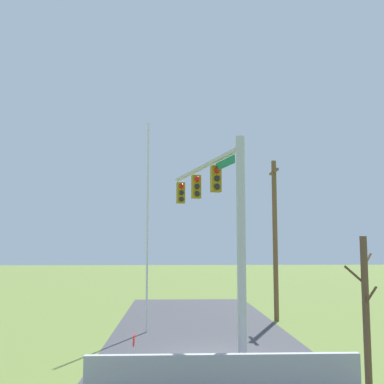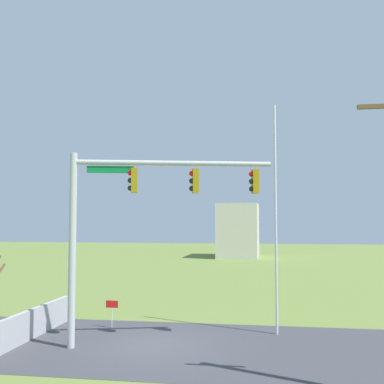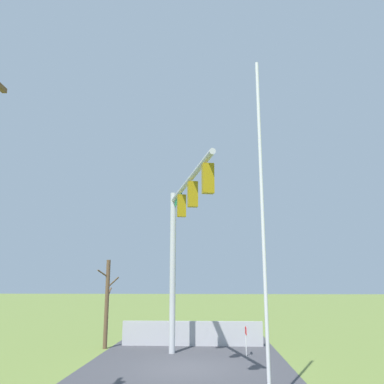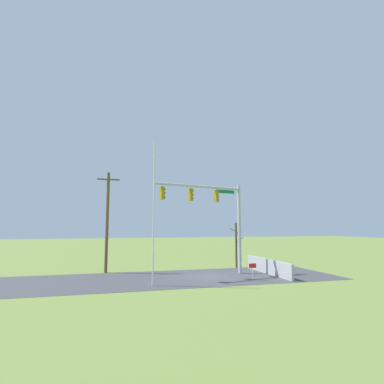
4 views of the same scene
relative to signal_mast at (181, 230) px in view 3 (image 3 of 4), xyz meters
name	(u,v)px [view 3 (image 3 of 4)]	position (x,y,z in m)	size (l,w,h in m)	color
ground_plane	(186,369)	(-0.85, -0.28, -5.31)	(160.00, 160.00, 0.00)	olive
sidewalk_corner	(174,350)	(3.20, 0.56, -5.30)	(6.00, 6.00, 0.01)	#B7B5AD
retaining_fence	(192,334)	(4.34, -0.26, -4.71)	(0.20, 7.10, 1.20)	#A8A8AD
signal_mast	(181,230)	(0.00, 0.00, 0.00)	(7.69, 2.14, 7.41)	#B2B5BA
flagpole	(263,220)	(-5.56, -2.74, -0.39)	(0.10, 0.10, 9.82)	silver
bare_tree	(107,302)	(3.36, 3.93, -3.13)	(1.27, 1.02, 4.24)	brown
open_sign	(246,334)	(1.71, -2.75, -4.40)	(0.56, 0.04, 1.22)	silver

